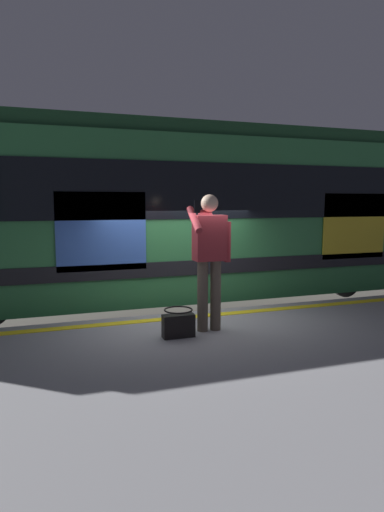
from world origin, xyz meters
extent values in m
plane|color=#4C4742|center=(0.00, 0.00, 0.00)|extent=(23.70, 23.70, 0.00)
cube|color=gray|center=(0.00, 2.50, 0.48)|extent=(13.44, 5.00, 0.97)
cube|color=yellow|center=(0.00, 0.30, 0.97)|extent=(13.18, 0.16, 0.01)
cube|color=slate|center=(0.00, -1.18, 0.08)|extent=(17.48, 0.08, 0.16)
cube|color=slate|center=(0.00, -2.62, 0.08)|extent=(17.48, 0.08, 0.16)
cube|color=#2D723F|center=(-1.12, -1.90, 2.33)|extent=(13.09, 2.89, 2.76)
cube|color=#1B4426|center=(-1.12, -1.90, 3.83)|extent=(12.83, 2.65, 0.24)
cube|color=black|center=(-1.12, -0.44, 2.82)|extent=(12.44, 0.03, 0.90)
cube|color=black|center=(-1.12, -0.44, 1.57)|extent=(12.44, 0.03, 0.24)
cube|color=gold|center=(-3.41, -0.44, 2.19)|extent=(1.34, 0.02, 1.19)
cube|color=#3359B2|center=(1.17, -0.44, 2.19)|extent=(1.34, 0.02, 1.19)
cylinder|color=black|center=(-5.37, -3.05, 0.58)|extent=(0.84, 0.12, 0.84)
cylinder|color=brown|center=(-0.12, 0.97, 1.43)|extent=(0.14, 0.14, 0.92)
cylinder|color=brown|center=(0.06, 0.97, 1.43)|extent=(0.14, 0.14, 0.92)
cube|color=maroon|center=(-0.03, 0.97, 2.18)|extent=(0.40, 0.24, 0.58)
sphere|color=maroon|center=(-0.03, 0.81, 2.45)|extent=(0.20, 0.20, 0.20)
sphere|color=beige|center=(-0.03, 0.97, 2.62)|extent=(0.22, 0.22, 0.22)
cylinder|color=maroon|center=(-0.28, 0.97, 2.12)|extent=(0.09, 0.09, 0.52)
cylinder|color=maroon|center=(0.20, 1.05, 2.42)|extent=(0.09, 0.42, 0.33)
cube|color=black|center=(0.20, 1.15, 2.58)|extent=(0.07, 0.02, 0.15)
cube|color=black|center=(0.44, 1.12, 1.11)|extent=(0.40, 0.15, 0.29)
torus|color=black|center=(0.44, 1.12, 1.31)|extent=(0.36, 0.36, 0.02)
camera|label=1|loc=(1.87, 6.00, 2.63)|focal=29.61mm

